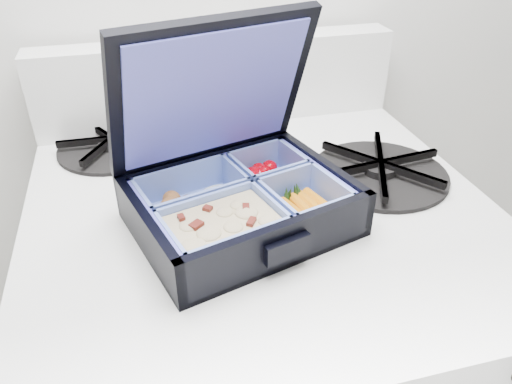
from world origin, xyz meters
name	(u,v)px	position (x,y,z in m)	size (l,w,h in m)	color
bento_box	(241,205)	(0.28, 1.63, 0.95)	(0.25, 0.20, 0.06)	black
burner_grate	(380,167)	(0.50, 1.69, 0.93)	(0.20, 0.20, 0.03)	black
burner_grate_rear	(113,144)	(0.13, 1.88, 0.93)	(0.17, 0.17, 0.02)	black
fork	(275,168)	(0.36, 1.75, 0.92)	(0.02, 0.18, 0.01)	#B2AFC3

